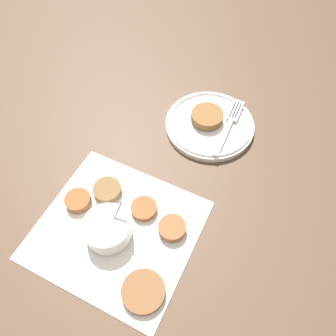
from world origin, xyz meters
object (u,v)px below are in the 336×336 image
at_px(fritter_on_plate, 207,116).
at_px(fork, 231,121).
at_px(sauce_bowl, 108,230).
at_px(serving_plate, 210,124).

height_order(fritter_on_plate, fork, fritter_on_plate).
distance_m(sauce_bowl, fork, 0.41).
relative_size(fritter_on_plate, fork, 0.42).
relative_size(sauce_bowl, serving_plate, 0.46).
xyz_separation_m(sauce_bowl, serving_plate, (0.11, 0.35, -0.01)).
distance_m(sauce_bowl, fritter_on_plate, 0.37).
relative_size(serving_plate, fork, 1.16).
bearing_deg(serving_plate, sauce_bowl, -107.48).
bearing_deg(fork, fritter_on_plate, -167.83).
bearing_deg(sauce_bowl, serving_plate, 72.52).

